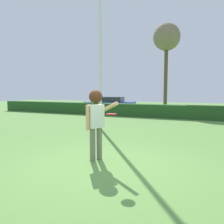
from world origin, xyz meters
The scene contains 7 objects.
ground_plane centered at (0.00, 0.00, 0.00)m, with size 60.00×60.00×0.00m, color #5C8B40.
person centered at (-0.31, 0.24, 1.14)m, with size 0.84×0.50×1.79m.
frisbee centered at (0.38, -0.35, 1.27)m, with size 0.23×0.23×0.03m.
lamppost centered at (-2.30, 4.41, 3.85)m, with size 0.24×0.24×7.05m.
hedge_row centered at (0.00, 10.18, 0.43)m, with size 28.49×0.90×0.85m, color #244E21.
parked_car_blue centered at (-5.64, 12.78, 0.69)m, with size 4.41×2.32×1.25m.
bare_elm_tree centered at (-1.48, 15.39, 6.22)m, with size 2.32×2.32×7.53m.
Camera 1 is at (2.34, -4.73, 1.77)m, focal length 36.28 mm.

